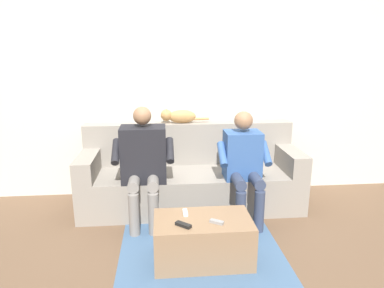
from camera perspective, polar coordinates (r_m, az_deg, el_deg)
ground_plane at (r=3.35m, az=0.99°, el=-15.08°), size 8.00×8.00×0.00m
back_wall at (r=4.09m, az=-0.73°, el=9.84°), size 5.18×0.06×2.62m
couch at (r=3.89m, az=-0.18°, el=-5.52°), size 2.37×0.78×0.89m
coffee_table at (r=2.95m, az=1.78°, el=-15.40°), size 0.79×0.46×0.37m
person_left_seated at (r=3.52m, az=8.46°, el=-2.70°), size 0.51×0.57×1.10m
person_right_seated at (r=3.44m, az=-7.96°, el=-2.43°), size 0.59×0.55×1.16m
cat_on_backrest at (r=3.94m, az=-2.25°, el=4.59°), size 0.55×0.13×0.16m
remote_gray at (r=2.80m, az=4.08°, el=-12.63°), size 0.11×0.09×0.02m
remote_black at (r=2.75m, az=-1.44°, el=-13.13°), size 0.13×0.12×0.03m
remote_white at (r=2.94m, az=-1.12°, el=-11.19°), size 0.04×0.11×0.02m
floor_rug at (r=3.15m, az=1.46°, el=-17.06°), size 1.39×1.48×0.01m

